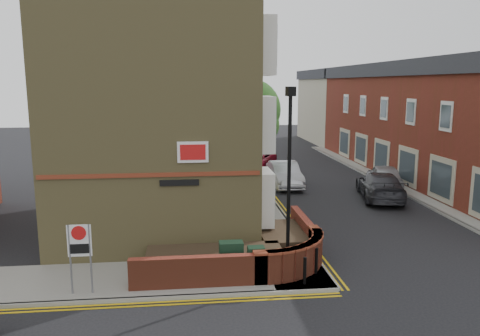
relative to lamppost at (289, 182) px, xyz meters
name	(u,v)px	position (x,y,z in m)	size (l,w,h in m)	color
ground	(245,296)	(-1.60, -1.20, -3.34)	(120.00, 120.00, 0.00)	black
pavement_corner	(136,279)	(-5.10, 0.30, -3.28)	(13.00, 3.00, 0.12)	gray
pavement_main	(246,184)	(0.40, 14.80, -3.28)	(2.00, 32.00, 0.12)	gray
pavement_far	(429,190)	(11.40, 11.80, -3.28)	(4.00, 40.00, 0.12)	gray
kerb_side	(130,300)	(-5.10, -1.20, -3.28)	(13.00, 0.15, 0.12)	gray
kerb_main_near	(261,184)	(1.40, 14.80, -3.28)	(0.15, 32.00, 0.12)	gray
kerb_main_far	(398,191)	(9.40, 11.80, -3.28)	(0.15, 40.00, 0.12)	gray
yellow_lines_side	(129,305)	(-5.10, -1.45, -3.34)	(13.00, 0.28, 0.01)	gold
yellow_lines_main	(265,185)	(1.65, 14.80, -3.34)	(0.28, 32.00, 0.01)	gold
corner_building	(161,90)	(-4.44, 6.80, 2.88)	(8.95, 10.40, 13.60)	olive
garden_wall	(236,265)	(-1.60, 1.30, -3.34)	(6.80, 6.00, 1.20)	brown
lamppost	(289,182)	(0.00, 0.00, 0.00)	(0.25, 0.50, 6.30)	black
utility_cabinet_large	(231,259)	(-1.90, 0.10, -2.62)	(0.80, 0.45, 1.20)	black
utility_cabinet_small	(256,263)	(-1.10, -0.20, -2.67)	(0.55, 0.40, 1.10)	black
bollard_near	(305,271)	(0.40, -0.80, -2.77)	(0.11, 0.11, 0.90)	black
bollard_far	(316,261)	(1.00, 0.00, -2.77)	(0.11, 0.11, 0.90)	black
zone_sign	(80,246)	(-6.60, -0.70, -1.70)	(0.72, 0.07, 2.20)	slate
far_terrace	(425,120)	(12.90, 15.80, 0.70)	(5.40, 30.40, 8.00)	brown
far_terrace_cream	(332,106)	(12.90, 36.80, 0.71)	(5.40, 12.40, 8.00)	#BDB59C
tree_near	(250,115)	(0.40, 12.85, 1.36)	(3.64, 3.65, 6.70)	#382B1E
tree_mid	(236,101)	(0.40, 20.85, 1.85)	(4.03, 4.03, 7.42)	#382B1E
tree_far	(227,101)	(0.40, 28.85, 1.57)	(3.81, 3.81, 7.00)	#382B1E
traffic_light_assembly	(237,129)	(0.80, 23.80, -0.56)	(0.20, 0.16, 4.20)	black
silver_car_near	(285,174)	(2.84, 14.20, -2.56)	(1.65, 4.74, 1.56)	#B7B9BF
red_car_main	(257,160)	(2.00, 20.83, -2.67)	(2.24, 4.86, 1.35)	maroon
grey_car_far	(380,186)	(7.57, 10.27, -2.56)	(2.18, 5.37, 1.56)	#313136
silver_car_far	(384,176)	(8.90, 12.80, -2.56)	(1.85, 4.61, 1.57)	#A4A7AB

